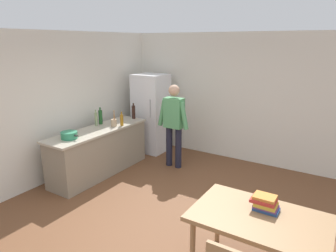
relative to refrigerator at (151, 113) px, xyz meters
name	(u,v)px	position (x,y,z in m)	size (l,w,h in m)	color
ground_plane	(164,223)	(1.90, -2.40, -0.90)	(14.00, 14.00, 0.00)	brown
wall_back	(240,98)	(1.90, 0.60, 0.45)	(6.40, 0.12, 2.70)	silver
wall_left	(49,108)	(-0.70, -2.20, 0.45)	(0.12, 5.60, 2.70)	silver
kitchen_counter	(100,151)	(-0.10, -1.60, -0.45)	(0.64, 2.20, 0.90)	gray
refrigerator	(151,113)	(0.00, 0.00, 0.00)	(0.70, 0.67, 1.80)	white
person	(174,121)	(0.95, -0.55, 0.08)	(0.70, 0.22, 1.70)	#1E1E2D
dining_table	(259,223)	(3.30, -2.70, -0.23)	(1.40, 0.90, 0.75)	#9E754C
cooking_pot	(69,135)	(-0.10, -2.29, 0.06)	(0.40, 0.28, 0.12)	#2D845B
utensil_jar	(114,122)	(0.02, -1.29, 0.08)	(0.11, 0.11, 0.32)	tan
bottle_wine_green	(100,117)	(-0.32, -1.30, 0.15)	(0.08, 0.08, 0.34)	#1E5123
bottle_vinegar_tall	(96,119)	(-0.31, -1.44, 0.14)	(0.06, 0.06, 0.32)	gray
bottle_oil_amber	(122,120)	(0.11, -1.16, 0.12)	(0.06, 0.06, 0.28)	#996619
bottle_wine_dark	(134,112)	(-0.04, -0.60, 0.15)	(0.08, 0.08, 0.34)	black
book_stack	(265,203)	(3.31, -2.55, -0.07)	(0.30, 0.21, 0.16)	#284C8E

